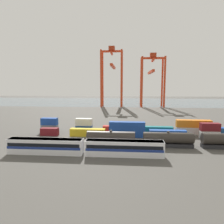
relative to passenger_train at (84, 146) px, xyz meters
name	(u,v)px	position (x,y,z in m)	size (l,w,h in m)	color
ground_plane	(130,118)	(12.05, 60.24, -2.14)	(420.00, 420.00, 0.00)	#4C4944
harbour_water	(130,102)	(12.05, 166.24, -2.14)	(400.00, 110.00, 0.01)	slate
passenger_train	(84,146)	(0.00, 0.00, 0.00)	(39.56, 3.14, 3.90)	silver
freight_tank_row	(198,140)	(30.54, 8.49, 0.03)	(63.02, 3.09, 4.55)	#232326
shipping_container_0	(50,132)	(-16.51, 18.74, -0.84)	(6.04, 2.44, 2.60)	maroon
shipping_container_1	(88,132)	(-2.96, 18.74, -0.84)	(12.10, 2.44, 2.60)	gold
shipping_container_2	(127,133)	(10.60, 18.74, -0.84)	(12.10, 2.44, 2.60)	#1C4299
shipping_container_3	(127,126)	(10.60, 18.74, 1.76)	(12.10, 2.44, 2.60)	#1C4299
shipping_container_4	(168,134)	(24.15, 18.74, -0.84)	(12.10, 2.44, 2.60)	#1C4299
shipping_container_5	(209,135)	(37.70, 18.74, -0.84)	(6.04, 2.44, 2.60)	silver
shipping_container_6	(210,127)	(37.70, 18.74, 1.76)	(6.04, 2.44, 2.60)	maroon
shipping_container_9	(50,128)	(-18.73, 24.29, -0.84)	(6.04, 2.44, 2.60)	slate
shipping_container_10	(49,121)	(-18.73, 24.29, 1.76)	(6.04, 2.44, 2.60)	#1C4299
shipping_container_11	(84,129)	(-5.49, 24.29, -0.84)	(6.04, 2.44, 2.60)	#1C4299
shipping_container_12	(84,122)	(-5.49, 24.29, 1.76)	(6.04, 2.44, 2.60)	silver
shipping_container_13	(119,129)	(7.74, 24.29, -0.84)	(12.10, 2.44, 2.60)	#AD211C
shipping_container_14	(156,130)	(20.97, 24.29, -0.84)	(12.10, 2.44, 2.60)	#146066
shipping_container_15	(193,131)	(34.21, 24.29, -0.84)	(12.10, 2.44, 2.60)	silver
shipping_container_16	(194,124)	(34.21, 24.29, 1.76)	(12.10, 2.44, 2.60)	orange
gantry_crane_west	(112,71)	(-3.07, 121.48, 26.88)	(17.92, 37.05, 48.50)	red
gantry_crane_central	(152,75)	(29.94, 121.96, 23.69)	(19.08, 39.62, 42.80)	red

